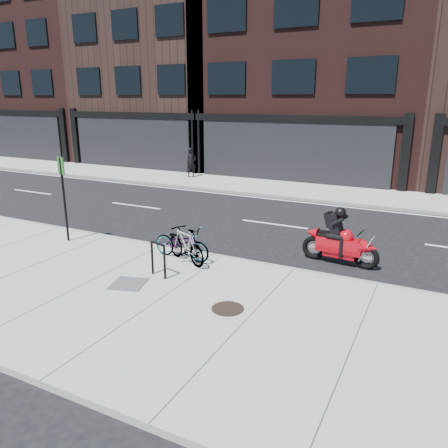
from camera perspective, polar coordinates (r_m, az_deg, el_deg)
The scene contains 14 objects.
ground at distance 13.49m, azimuth 3.60°, elevation -2.15°, with size 120.00×120.00×0.00m, color black.
sidewalk_near at distance 9.41m, azimuth -8.79°, elevation -10.30°, with size 60.00×6.00×0.13m, color gray.
sidewalk_far at distance 20.59m, azimuth 12.22°, elevation 4.11°, with size 60.00×3.50×0.13m, color gray.
building_west at distance 37.78m, azimuth -20.02°, elevation 19.04°, with size 10.00×10.00×13.50m, color black.
building_midwest at distance 31.37m, azimuth -6.41°, elevation 19.27°, with size 10.00×10.00×12.00m, color black.
building_center at distance 27.37m, azimuth 12.79°, elevation 22.10°, with size 12.00×10.00×14.50m, color black.
bike_rack at distance 10.42m, azimuth -8.59°, elevation -4.23°, with size 0.49×0.17×0.85m.
bicycle_front at distance 11.51m, azimuth -5.53°, elevation -2.44°, with size 0.59×1.69×0.89m, color gray.
bicycle_rear at distance 11.25m, azimuth -5.00°, elevation -2.73°, with size 0.44×1.56×0.94m, color gray.
motorcycle at distance 11.77m, azimuth 15.34°, elevation -2.25°, with size 2.07×0.60×1.54m.
pedestrian at distance 23.61m, azimuth -4.30°, elevation 8.02°, with size 0.57×0.37×1.57m, color black.
manhole_cover at distance 8.96m, azimuth 0.49°, elevation -10.99°, with size 0.66×0.66×0.01m, color black.
utility_grate at distance 10.31m, azimuth -12.37°, elevation -7.62°, with size 0.75×0.75×0.01m, color #4D4D50.
sign_post at distance 13.48m, azimuth -20.23°, elevation 3.98°, with size 0.33×0.11×2.49m.
Camera 1 is at (5.02, -11.78, 4.22)m, focal length 35.00 mm.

